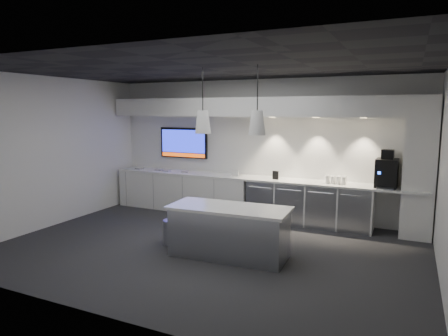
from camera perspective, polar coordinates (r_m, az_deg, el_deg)
The scene contains 27 objects.
floor at distance 6.93m, azimuth -2.39°, elevation -11.43°, with size 7.00×7.00×0.00m, color #29292C.
ceiling at distance 6.56m, azimuth -2.55°, elevation 14.07°, with size 7.00×7.00×0.00m, color black.
wall_back at distance 8.86m, azimuth 5.03°, elevation 2.82°, with size 7.00×7.00×0.00m, color white.
wall_front at distance 4.54m, azimuth -17.22°, elevation -2.72°, with size 7.00×7.00×0.00m, color white.
wall_left at distance 8.76m, azimuth -23.24°, elevation 2.12°, with size 7.00×7.00×0.00m, color white.
back_counter at distance 8.64m, azimuth 4.24°, elevation -1.46°, with size 6.80×0.65×0.04m, color white.
left_base_cabinets at distance 9.48m, azimuth -5.74°, elevation -3.38°, with size 3.30×0.63×0.86m, color white.
fridge_unit_a at distance 8.64m, azimuth 5.76°, elevation -4.55°, with size 0.60×0.61×0.85m, color #9B9EA4.
fridge_unit_b at distance 8.46m, azimuth 9.80°, elevation -4.91°, with size 0.60×0.61×0.85m, color #9B9EA4.
fridge_unit_c at distance 8.33m, azimuth 14.00°, elevation -5.25°, with size 0.60×0.61×0.85m, color #9B9EA4.
fridge_unit_d at distance 8.24m, azimuth 18.32°, elevation -5.58°, with size 0.60×0.61×0.85m, color #9B9EA4.
backsplash at distance 8.50m, azimuth 12.61°, elevation 2.76°, with size 4.60×0.03×1.30m, color white.
soffit at distance 8.54m, azimuth 4.41°, elevation 8.67°, with size 6.90×0.60×0.40m, color white.
column at distance 8.06m, azimuth 26.13°, elevation 0.03°, with size 0.55×0.55×2.60m, color white.
wall_tv at distance 9.62m, azimuth -5.78°, elevation 3.60°, with size 1.25×0.07×0.72m.
island at distance 6.47m, azimuth 0.72°, elevation -9.03°, with size 1.96×0.92×0.82m.
bin at distance 7.16m, azimuth -7.46°, elevation -9.03°, with size 0.31×0.31×0.43m, color #9B9EA4.
coffee_machine at distance 8.08m, azimuth 22.22°, elevation -0.50°, with size 0.41×0.57×0.71m.
sign_black at distance 8.40m, azimuth 7.37°, elevation -1.02°, with size 0.14×0.02×0.18m, color black.
sign_white at distance 8.74m, azimuth 1.64°, elevation -0.72°, with size 0.18×0.02×0.14m, color white.
cup_cluster at distance 8.15m, azimuth 15.69°, elevation -1.64°, with size 0.39×0.18×0.15m, color white, non-canonical shape.
tray_a at distance 10.05m, azimuth -12.00°, elevation -0.05°, with size 0.16×0.16×0.03m, color #9C9C9C.
tray_b at distance 9.76m, azimuth -9.28°, elevation -0.23°, with size 0.16×0.16×0.03m, color #9C9C9C.
tray_c at distance 9.57m, azimuth -8.16°, elevation -0.37°, with size 0.16×0.16×0.03m, color #9C9C9C.
tray_d at distance 9.36m, azimuth -5.52°, elevation -0.51°, with size 0.16×0.16×0.03m, color #9C9C9C.
pendant_left at distance 6.38m, azimuth -3.03°, elevation 6.62°, with size 0.26×0.26×1.06m.
pendant_right at distance 6.01m, azimuth 4.76°, elevation 6.50°, with size 0.26×0.26×1.06m.
Camera 1 is at (3.02, -5.79, 2.34)m, focal length 32.00 mm.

